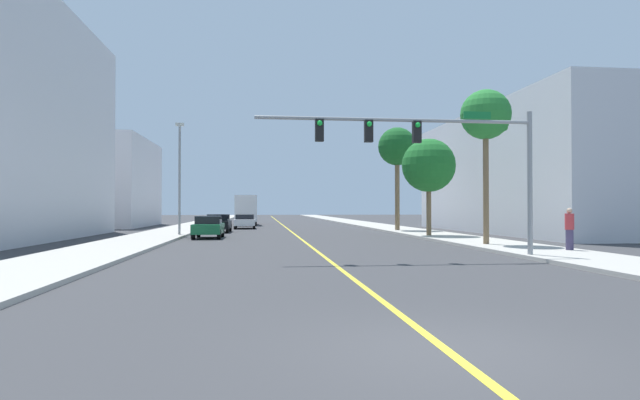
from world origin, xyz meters
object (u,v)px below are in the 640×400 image
object	(u,v)px
street_lamp	(180,172)
delivery_truck	(246,210)
car_black	(219,223)
traffic_signal_mast	(435,145)
palm_mid	(429,166)
car_green	(208,227)
palm_near	(486,117)
car_white	(245,221)
pedestrian	(570,229)
palm_far	(397,148)

from	to	relation	value
street_lamp	delivery_truck	distance (m)	23.46
delivery_truck	car_black	bearing A→B (deg)	-97.07
traffic_signal_mast	street_lamp	bearing A→B (deg)	125.40
traffic_signal_mast	delivery_truck	xyz separation A→B (m)	(-8.31, 40.17, -2.66)
palm_mid	car_green	xyz separation A→B (m)	(-14.51, 0.83, -4.04)
palm_near	car_black	bearing A→B (deg)	130.73
car_green	car_white	xyz separation A→B (m)	(1.88, 15.61, -0.04)
palm_mid	car_black	xyz separation A→B (m)	(-14.48, 8.78, -4.03)
street_lamp	palm_mid	distance (m)	16.96
car_white	delivery_truck	size ratio (longest dim) A/B	0.61
traffic_signal_mast	pedestrian	size ratio (longest dim) A/B	5.97
car_green	delivery_truck	distance (m)	25.26
car_white	pedestrian	distance (m)	32.38
traffic_signal_mast	palm_mid	world-z (taller)	palm_mid
palm_near	palm_far	size ratio (longest dim) A/B	0.93
palm_near	car_white	size ratio (longest dim) A/B	1.70
car_green	street_lamp	bearing A→B (deg)	-44.87
street_lamp	palm_mid	world-z (taller)	street_lamp
traffic_signal_mast	car_black	size ratio (longest dim) A/B	2.74
palm_mid	palm_far	distance (m)	8.59
traffic_signal_mast	pedestrian	world-z (taller)	traffic_signal_mast
traffic_signal_mast	car_white	world-z (taller)	traffic_signal_mast
pedestrian	car_green	bearing A→B (deg)	61.86
car_green	delivery_truck	world-z (taller)	delivery_truck
car_green	pedestrian	distance (m)	21.28
palm_near	car_green	world-z (taller)	palm_near
street_lamp	car_black	xyz separation A→B (m)	(2.20, 5.76, -3.65)
palm_far	car_green	bearing A→B (deg)	-152.86
traffic_signal_mast	car_black	world-z (taller)	traffic_signal_mast
car_green	traffic_signal_mast	bearing A→B (deg)	124.15
palm_near	car_black	xyz separation A→B (m)	(-14.72, 17.09, -5.87)
palm_far	pedestrian	xyz separation A→B (m)	(2.12, -20.65, -5.88)
car_green	car_black	bearing A→B (deg)	-89.82
palm_near	car_black	size ratio (longest dim) A/B	1.98
car_black	palm_near	bearing A→B (deg)	131.75
street_lamp	delivery_truck	size ratio (longest dim) A/B	1.02
palm_near	pedestrian	bearing A→B (deg)	-64.00
palm_mid	car_green	distance (m)	15.08
traffic_signal_mast	palm_near	world-z (taller)	palm_near
traffic_signal_mast	delivery_truck	distance (m)	41.11
traffic_signal_mast	palm_far	xyz separation A→B (m)	(4.55, 22.48, 2.53)
palm_mid	palm_far	xyz separation A→B (m)	(0.09, 8.31, 2.16)
palm_far	traffic_signal_mast	bearing A→B (deg)	-101.45
pedestrian	traffic_signal_mast	bearing A→B (deg)	115.42
street_lamp	car_white	world-z (taller)	street_lamp
traffic_signal_mast	palm_mid	bearing A→B (deg)	72.50
palm_far	car_white	size ratio (longest dim) A/B	1.84
palm_mid	car_white	distance (m)	21.12
street_lamp	car_black	distance (m)	7.17
palm_far	delivery_truck	world-z (taller)	palm_far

